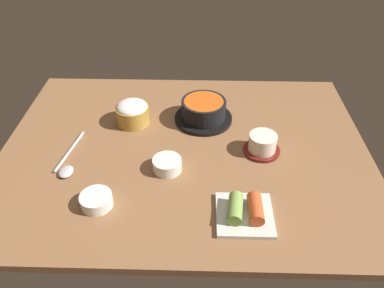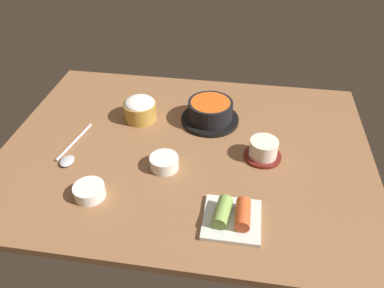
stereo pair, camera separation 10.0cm
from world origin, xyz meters
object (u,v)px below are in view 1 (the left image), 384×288
Objects in this scene: tea_cup_with_saucer at (262,144)px; kimchi_plate at (245,212)px; banchan_cup_center at (167,164)px; spoon at (67,164)px; rice_bowl at (132,112)px; stone_pot at (204,111)px; side_bowl_near at (96,200)px.

tea_cup_with_saucer is 0.78× the size of kimchi_plate.
spoon is at bearing 178.72° from banchan_cup_center.
rice_bowl is 24.70cm from spoon.
rice_bowl is 46.82cm from kimchi_plate.
stone_pot is at bearing 137.31° from tea_cup_with_saucer.
stone_pot is 2.32× the size of banchan_cup_center.
side_bowl_near is at bearing -50.88° from spoon.
stone_pot is 0.89× the size of spoon.
stone_pot is 41.37cm from spoon.
banchan_cup_center reaches higher than spoon.
spoon is at bearing 129.12° from side_bowl_near.
stone_pot is 42.66cm from side_bowl_near.
rice_bowl reaches higher than spoon.
banchan_cup_center is (-24.87, -7.94, -0.81)cm from tea_cup_with_saucer.
banchan_cup_center is at bearing -162.30° from tea_cup_with_saucer.
rice_bowl reaches higher than side_bowl_near.
stone_pot is at bearing 67.90° from banchan_cup_center.
tea_cup_with_saucer is 26.12cm from banchan_cup_center.
spoon is (-44.31, 15.65, -0.97)cm from kimchi_plate.
stone_pot is 1.76× the size of rice_bowl.
tea_cup_with_saucer is at bearing 27.03° from side_bowl_near.
side_bowl_near is (-24.36, -34.99, -1.61)cm from stone_pot.
tea_cup_with_saucer reaches higher than spoon.
side_bowl_near is 0.39× the size of spoon.
kimchi_plate reaches higher than banchan_cup_center.
banchan_cup_center is (-9.12, -22.47, -1.45)cm from stone_pot.
kimchi_plate is (18.43, -15.07, -0.19)cm from banchan_cup_center.
side_bowl_near is at bearing 175.67° from kimchi_plate.
banchan_cup_center is 23.81cm from kimchi_plate.
rice_bowl reaches higher than stone_pot.
kimchi_plate is 33.76cm from side_bowl_near.
tea_cup_with_saucer is 45.03cm from side_bowl_near.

